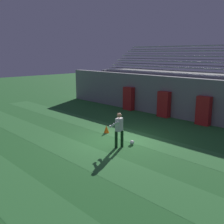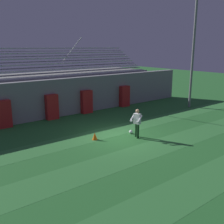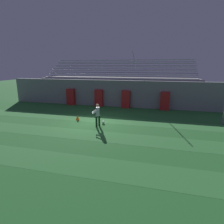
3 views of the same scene
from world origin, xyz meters
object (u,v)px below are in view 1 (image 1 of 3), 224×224
at_px(padding_pillar_gate_left, 164,104).
at_px(padding_pillar_gate_right, 204,111).
at_px(padding_pillar_far_left, 129,99).
at_px(goalkeeper, 119,128).
at_px(traffic_cone, 106,129).
at_px(soccer_ball, 132,142).

xyz_separation_m(padding_pillar_gate_left, padding_pillar_gate_right, (2.93, 0.00, 0.00)).
relative_size(padding_pillar_gate_right, padding_pillar_far_left, 1.00).
relative_size(padding_pillar_gate_left, goalkeeper, 1.07).
distance_m(padding_pillar_gate_right, goalkeeper, 6.68).
xyz_separation_m(padding_pillar_gate_left, traffic_cone, (-0.03, -5.45, -0.69)).
xyz_separation_m(padding_pillar_gate_right, padding_pillar_far_left, (-6.24, 0.00, 0.00)).
bearing_deg(padding_pillar_gate_left, padding_pillar_gate_right, 0.00).
xyz_separation_m(goalkeeper, soccer_ball, (0.19, 0.72, -0.84)).
bearing_deg(padding_pillar_gate_right, padding_pillar_gate_left, 180.00).
bearing_deg(padding_pillar_gate_right, padding_pillar_far_left, 180.00).
distance_m(padding_pillar_gate_left, goalkeeper, 6.95).
bearing_deg(soccer_ball, padding_pillar_far_left, 133.46).
xyz_separation_m(padding_pillar_gate_left, soccer_ball, (2.29, -5.90, -0.79)).
bearing_deg(padding_pillar_far_left, soccer_ball, -46.54).
height_order(padding_pillar_gate_left, traffic_cone, padding_pillar_gate_left).
bearing_deg(goalkeeper, padding_pillar_gate_right, 82.74).
height_order(soccer_ball, traffic_cone, traffic_cone).
bearing_deg(traffic_cone, padding_pillar_far_left, 121.07).
height_order(padding_pillar_far_left, traffic_cone, padding_pillar_far_left).
xyz_separation_m(padding_pillar_far_left, soccer_ball, (5.60, -5.90, -0.79)).
bearing_deg(padding_pillar_gate_right, goalkeeper, -97.26).
relative_size(goalkeeper, soccer_ball, 7.59).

